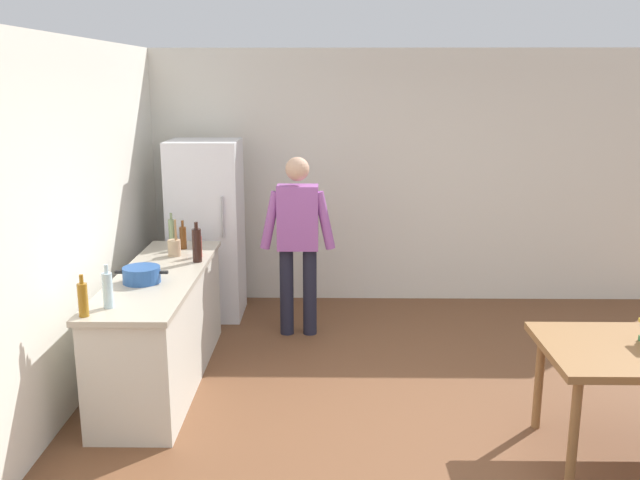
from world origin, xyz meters
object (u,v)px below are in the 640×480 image
bottle_oil_amber (83,299)px  bottle_vinegar_tall (172,233)px  bottle_wine_dark (197,245)px  bottle_beer_brown (183,237)px  bottle_water_clear (108,290)px  refrigerator (207,230)px  cooking_pot (142,275)px  utensil_jar (174,247)px  person (298,234)px  bottle_sauce_red (198,246)px

bottle_oil_amber → bottle_vinegar_tall: bearing=84.9°
bottle_wine_dark → bottle_beer_brown: 0.49m
bottle_water_clear → refrigerator: bearing=84.5°
cooking_pot → utensil_jar: bearing=84.8°
refrigerator → utensil_jar: (-0.09, -1.05, 0.08)m
refrigerator → bottle_oil_amber: size_ratio=6.43×
cooking_pot → bottle_water_clear: bottle_water_clear is taller
refrigerator → bottle_beer_brown: bearing=-94.9°
bottle_water_clear → person: bearing=57.7°
bottle_beer_brown → refrigerator: bearing=85.1°
bottle_wine_dark → bottle_oil_amber: 1.43m
refrigerator → person: bearing=-30.2°
bottle_oil_amber → cooking_pot: bearing=77.0°
person → bottle_wine_dark: bearing=-139.5°
bottle_sauce_red → bottle_vinegar_tall: size_ratio=0.75×
person → cooking_pot: size_ratio=4.25×
bottle_beer_brown → bottle_water_clear: bearing=-95.8°
utensil_jar → bottle_water_clear: utensil_jar is taller
cooking_pot → bottle_beer_brown: size_ratio=1.54×
refrigerator → bottle_sauce_red: refrigerator is taller
bottle_vinegar_tall → cooking_pot: bearing=-89.5°
person → bottle_water_clear: (-1.18, -1.87, 0.05)m
refrigerator → bottle_vinegar_tall: 0.79m
person → utensil_jar: (-1.04, -0.49, 0.00)m
utensil_jar → bottle_water_clear: 1.39m
refrigerator → bottle_sauce_red: bearing=-83.7°
person → bottle_beer_brown: size_ratio=6.54×
person → refrigerator: bearing=149.8°
bottle_vinegar_tall → bottle_beer_brown: (0.11, -0.04, -0.03)m
refrigerator → bottle_beer_brown: (-0.07, -0.80, 0.11)m
bottle_sauce_red → bottle_wine_dark: 0.17m
bottle_vinegar_tall → bottle_water_clear: bearing=-92.0°
bottle_sauce_red → bottle_oil_amber: size_ratio=0.86×
bottle_wine_dark → bottle_water_clear: size_ratio=1.13×
bottle_vinegar_tall → bottle_water_clear: bottle_vinegar_tall is taller
cooking_pot → bottle_beer_brown: bearing=84.6°
bottle_sauce_red → bottle_wine_dark: (0.02, -0.17, 0.05)m
refrigerator → person: refrigerator is taller
bottle_vinegar_tall → bottle_beer_brown: bearing=-19.7°
cooking_pot → bottle_water_clear: 0.59m
bottle_vinegar_tall → bottle_wine_dark: bearing=-56.7°
bottle_vinegar_tall → bottle_beer_brown: size_ratio=1.23×
bottle_vinegar_tall → bottle_water_clear: (-0.06, -1.66, -0.01)m
cooking_pot → bottle_beer_brown: bottle_beer_brown is taller
refrigerator → utensil_jar: bearing=-95.1°
refrigerator → utensil_jar: 1.05m
bottle_water_clear → bottle_sauce_red: bearing=75.2°
bottle_oil_amber → bottle_beer_brown: size_ratio=1.08×
utensil_jar → bottle_vinegar_tall: (-0.08, 0.28, 0.06)m
utensil_jar → bottle_sauce_red: size_ratio=1.33×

